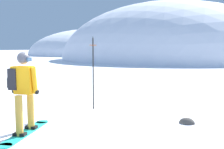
{
  "coord_description": "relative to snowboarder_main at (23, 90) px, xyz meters",
  "views": [
    {
      "loc": [
        4.2,
        -3.71,
        1.81
      ],
      "look_at": [
        -0.13,
        2.77,
        1.0
      ],
      "focal_mm": 42.11,
      "sensor_mm": 36.0,
      "label": 1
    }
  ],
  "objects": [
    {
      "name": "ridge_peak_far",
      "position": [
        -33.69,
        45.61,
        -0.92
      ],
      "size": [
        31.26,
        28.13,
        12.12
      ],
      "color": "white",
      "rests_on": "ground"
    },
    {
      "name": "rock_dark",
      "position": [
        2.64,
        2.62,
        -0.92
      ],
      "size": [
        0.38,
        0.32,
        0.26
      ],
      "color": "#4C4742",
      "rests_on": "ground"
    },
    {
      "name": "snowboarder_main",
      "position": [
        0.0,
        0.0,
        0.0
      ],
      "size": [
        0.9,
        1.71,
        1.71
      ],
      "color": "#23B7A3",
      "rests_on": "ground"
    },
    {
      "name": "ground_plane",
      "position": [
        0.35,
        0.24,
        -0.92
      ],
      "size": [
        300.0,
        300.0,
        0.0
      ],
      "primitive_type": "plane",
      "color": "white"
    },
    {
      "name": "piste_marker_near",
      "position": [
        -0.11,
        2.53,
        0.29
      ],
      "size": [
        0.2,
        0.2,
        2.13
      ],
      "color": "black",
      "rests_on": "ground"
    },
    {
      "name": "ridge_peak_main",
      "position": [
        -10.12,
        33.08,
        -0.92
      ],
      "size": [
        31.96,
        28.76,
        16.54
      ],
      "color": "white",
      "rests_on": "ground"
    }
  ]
}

